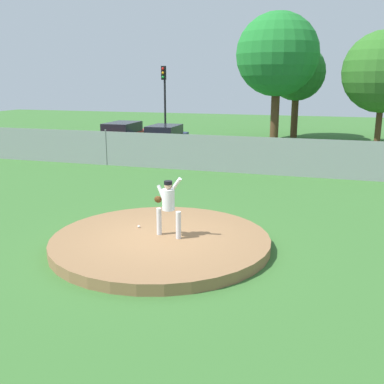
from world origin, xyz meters
The scene contains 13 objects.
ground_plane centered at (0.00, 6.00, 0.00)m, with size 80.00×80.00×0.00m, color #386B2D.
asphalt_strip centered at (0.00, 14.50, 0.00)m, with size 44.00×7.00×0.01m, color #2B2B2D.
pitchers_mound centered at (0.00, 0.00, 0.14)m, with size 5.66×5.66×0.27m, color olive.
pitcher_youth centered at (0.18, 0.08, 1.18)m, with size 0.78×0.32×1.59m.
baseball centered at (-0.83, 0.50, 0.31)m, with size 0.07×0.07×0.07m, color white.
chainlink_fence centered at (0.00, 10.00, 0.86)m, with size 34.03×0.07×1.81m.
parked_car_navy centered at (-5.50, 14.86, 0.77)m, with size 1.93×4.34×1.60m.
parked_car_red centered at (-8.17, 14.72, 0.82)m, with size 1.92×4.81×1.71m.
traffic_cone_orange centered at (-10.50, 11.96, 0.26)m, with size 0.40×0.40×0.55m.
traffic_light_near centered at (-6.97, 18.87, 3.47)m, with size 0.28×0.46×5.10m.
tree_bushy_near centered at (0.10, 21.86, 5.85)m, with size 5.60×5.60×8.68m.
tree_broad_left centered at (1.24, 24.44, 4.71)m, with size 4.11×4.11×6.81m.
tree_broad_right centered at (6.90, 21.98, 4.70)m, with size 5.22×5.22×7.32m.
Camera 1 is at (4.07, -10.34, 4.22)m, focal length 42.37 mm.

